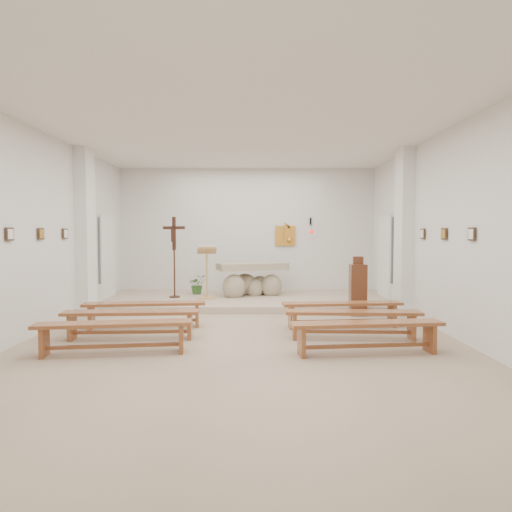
{
  "coord_description": "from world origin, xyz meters",
  "views": [
    {
      "loc": [
        0.2,
        -7.64,
        1.75
      ],
      "look_at": [
        0.23,
        1.6,
        1.27
      ],
      "focal_mm": 32.0,
      "sensor_mm": 36.0,
      "label": 1
    }
  ],
  "objects_px": {
    "donation_pedestal": "(358,289)",
    "bench_left_front": "(145,309)",
    "lectern": "(207,272)",
    "bench_right_front": "(342,309)",
    "bench_right_third": "(367,330)",
    "bench_right_second": "(353,318)",
    "bench_left_third": "(114,330)",
    "crucifix_stand": "(174,251)",
    "altar": "(252,282)",
    "bench_left_second": "(131,318)"
  },
  "relations": [
    {
      "from": "altar",
      "to": "bench_right_second",
      "type": "distance_m",
      "value": 4.43
    },
    {
      "from": "bench_left_second",
      "to": "bench_left_third",
      "type": "distance_m",
      "value": 0.92
    },
    {
      "from": "bench_left_second",
      "to": "bench_right_second",
      "type": "relative_size",
      "value": 1.0
    },
    {
      "from": "bench_right_third",
      "to": "donation_pedestal",
      "type": "bearing_deg",
      "value": 73.41
    },
    {
      "from": "lectern",
      "to": "bench_left_third",
      "type": "relative_size",
      "value": 0.58
    },
    {
      "from": "bench_right_front",
      "to": "bench_right_third",
      "type": "relative_size",
      "value": 1.0
    },
    {
      "from": "crucifix_stand",
      "to": "donation_pedestal",
      "type": "bearing_deg",
      "value": 0.31
    },
    {
      "from": "bench_left_front",
      "to": "bench_right_front",
      "type": "bearing_deg",
      "value": -6.02
    },
    {
      "from": "donation_pedestal",
      "to": "bench_left_front",
      "type": "relative_size",
      "value": 0.56
    },
    {
      "from": "bench_right_front",
      "to": "bench_left_second",
      "type": "height_order",
      "value": "same"
    },
    {
      "from": "lectern",
      "to": "bench_left_second",
      "type": "bearing_deg",
      "value": -110.83
    },
    {
      "from": "bench_right_front",
      "to": "bench_right_second",
      "type": "height_order",
      "value": "same"
    },
    {
      "from": "lectern",
      "to": "altar",
      "type": "bearing_deg",
      "value": 19.91
    },
    {
      "from": "crucifix_stand",
      "to": "bench_left_second",
      "type": "bearing_deg",
      "value": -69.55
    },
    {
      "from": "altar",
      "to": "bench_right_second",
      "type": "relative_size",
      "value": 0.85
    },
    {
      "from": "crucifix_stand",
      "to": "donation_pedestal",
      "type": "relative_size",
      "value": 1.59
    },
    {
      "from": "lectern",
      "to": "bench_left_front",
      "type": "height_order",
      "value": "lectern"
    },
    {
      "from": "lectern",
      "to": "bench_left_front",
      "type": "relative_size",
      "value": 0.58
    },
    {
      "from": "bench_right_second",
      "to": "donation_pedestal",
      "type": "bearing_deg",
      "value": 77.74
    },
    {
      "from": "altar",
      "to": "crucifix_stand",
      "type": "bearing_deg",
      "value": 173.01
    },
    {
      "from": "lectern",
      "to": "bench_left_third",
      "type": "xyz_separation_m",
      "value": [
        -0.87,
        -4.47,
        -0.44
      ]
    },
    {
      "from": "lectern",
      "to": "bench_right_second",
      "type": "bearing_deg",
      "value": -59.34
    },
    {
      "from": "bench_left_third",
      "to": "bench_right_third",
      "type": "xyz_separation_m",
      "value": [
        3.62,
        -0.0,
        0.0
      ]
    },
    {
      "from": "crucifix_stand",
      "to": "bench_right_front",
      "type": "relative_size",
      "value": 0.89
    },
    {
      "from": "bench_left_third",
      "to": "crucifix_stand",
      "type": "bearing_deg",
      "value": 82.11
    },
    {
      "from": "altar",
      "to": "bench_right_front",
      "type": "xyz_separation_m",
      "value": [
        1.68,
        -3.18,
        -0.15
      ]
    },
    {
      "from": "bench_left_second",
      "to": "bench_left_third",
      "type": "height_order",
      "value": "same"
    },
    {
      "from": "bench_right_front",
      "to": "bench_right_third",
      "type": "xyz_separation_m",
      "value": [
        0.0,
        -1.84,
        0.0
      ]
    },
    {
      "from": "bench_left_front",
      "to": "bench_left_second",
      "type": "distance_m",
      "value": 0.92
    },
    {
      "from": "altar",
      "to": "donation_pedestal",
      "type": "relative_size",
      "value": 1.51
    },
    {
      "from": "lectern",
      "to": "bench_left_front",
      "type": "bearing_deg",
      "value": -115.32
    },
    {
      "from": "bench_right_second",
      "to": "bench_left_third",
      "type": "relative_size",
      "value": 0.99
    },
    {
      "from": "donation_pedestal",
      "to": "bench_right_second",
      "type": "bearing_deg",
      "value": -102.9
    },
    {
      "from": "donation_pedestal",
      "to": "bench_left_third",
      "type": "height_order",
      "value": "donation_pedestal"
    },
    {
      "from": "bench_left_front",
      "to": "bench_left_third",
      "type": "relative_size",
      "value": 1.0
    },
    {
      "from": "bench_left_second",
      "to": "bench_right_front",
      "type": "bearing_deg",
      "value": 11.23
    },
    {
      "from": "donation_pedestal",
      "to": "bench_left_third",
      "type": "bearing_deg",
      "value": -141.78
    },
    {
      "from": "lectern",
      "to": "bench_right_second",
      "type": "height_order",
      "value": "lectern"
    },
    {
      "from": "bench_right_third",
      "to": "lectern",
      "type": "bearing_deg",
      "value": 115.51
    },
    {
      "from": "bench_right_front",
      "to": "bench_right_third",
      "type": "height_order",
      "value": "same"
    },
    {
      "from": "crucifix_stand",
      "to": "bench_right_second",
      "type": "xyz_separation_m",
      "value": [
        3.57,
        -3.75,
        -0.94
      ]
    },
    {
      "from": "altar",
      "to": "bench_left_third",
      "type": "height_order",
      "value": "altar"
    },
    {
      "from": "donation_pedestal",
      "to": "bench_left_third",
      "type": "relative_size",
      "value": 0.56
    },
    {
      "from": "lectern",
      "to": "bench_right_front",
      "type": "relative_size",
      "value": 0.58
    },
    {
      "from": "lectern",
      "to": "donation_pedestal",
      "type": "height_order",
      "value": "lectern"
    },
    {
      "from": "lectern",
      "to": "crucifix_stand",
      "type": "bearing_deg",
      "value": 159.3
    },
    {
      "from": "donation_pedestal",
      "to": "bench_right_second",
      "type": "distance_m",
      "value": 2.25
    },
    {
      "from": "bench_left_front",
      "to": "bench_left_third",
      "type": "xyz_separation_m",
      "value": [
        0.0,
        -1.84,
        0.0
      ]
    },
    {
      "from": "lectern",
      "to": "donation_pedestal",
      "type": "distance_m",
      "value": 3.61
    },
    {
      "from": "bench_right_second",
      "to": "bench_left_third",
      "type": "height_order",
      "value": "same"
    }
  ]
}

